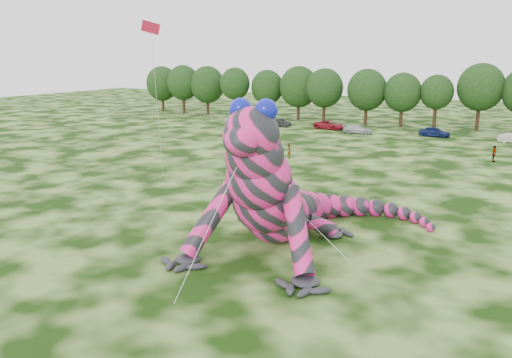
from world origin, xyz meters
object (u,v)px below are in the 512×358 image
Objects in this scene: inflatable_gecko at (283,168)px; tree_7 at (367,97)px; tree_3 at (235,92)px; spectator_0 at (289,151)px; tree_2 at (207,90)px; car_3 at (358,129)px; spectator_4 at (252,136)px; tree_9 at (436,102)px; tree_1 at (183,89)px; tree_4 at (267,94)px; tree_0 at (162,89)px; car_4 at (435,132)px; tree_5 at (299,93)px; tree_10 at (480,97)px; car_2 at (330,125)px; car_1 at (280,123)px; tree_6 at (324,96)px; tree_8 at (402,100)px; spectator_3 at (494,154)px; car_0 at (235,120)px; flying_kite at (152,40)px.

tree_7 is at bearing 97.15° from inflatable_gecko.
tree_3 reaches higher than spectator_0.
car_3 is at bearing -19.37° from tree_2.
spectator_4 is 1.14× the size of spectator_0.
tree_7 reaches higher than spectator_0.
tree_2 is 44.11m from tree_9.
car_3 is at bearing -15.98° from tree_1.
tree_2 is 13.38m from tree_4.
tree_2 is 1.02× the size of tree_3.
tree_0 is 58.04m from car_4.
tree_5 is (12.59, 1.37, 0.18)m from tree_3.
tree_10 is 20.49m from car_3.
tree_10 is at bearing -43.69° from spectator_0.
spectator_4 is (-5.53, -16.80, 0.21)m from car_2.
spectator_0 is at bearing -132.67° from spectator_4.
tree_5 reaches higher than car_1.
inflatable_gecko is 37.45m from spectator_4.
tree_6 reaches higher than spectator_0.
tree_10 is 38.95m from spectator_0.
tree_5 reaches higher than spectator_4.
tree_8 is 33.53m from spectator_0.
tree_9 is 1.98× the size of car_4.
tree_7 is 5.88× the size of spectator_0.
tree_6 is 0.90× the size of tree_10.
tree_0 is 2.41× the size of car_1.
tree_7 reaches higher than spectator_3.
tree_10 is at bearing -18.18° from car_4.
tree_0 reaches higher than tree_6.
tree_5 is at bearing 54.46° from car_2.
tree_10 is at bearing -70.51° from car_0.
tree_3 reaches higher than spectator_4.
tree_0 is 50.39m from tree_8.
spectator_4 is at bearing -56.69° from tree_3.
flying_kite is 3.37× the size of car_4.
tree_9 is at bearing 2.78° from tree_7.
car_4 is at bearing -10.80° from tree_1.
tree_6 is 9.39m from car_2.
spectator_3 is (33.77, -25.78, -3.99)m from tree_5.
spectator_4 reaches higher than car_3.
tree_1 reaches higher than tree_0.
tree_1 is 1.10× the size of tree_8.
tree_4 is 2.30× the size of car_1.
tree_10 is 6.52× the size of spectator_0.
inflatable_gecko reaches higher than car_0.
tree_8 is 2.04× the size of car_4.
tree_7 is at bearing -3.13° from tree_0.
tree_0 is at bearing 173.44° from tree_3.
tree_5 is 5.40× the size of spectator_3.
tree_7 is (32.94, -1.96, -0.08)m from tree_2.
car_0 is (-21.07, -7.99, -4.07)m from tree_7.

